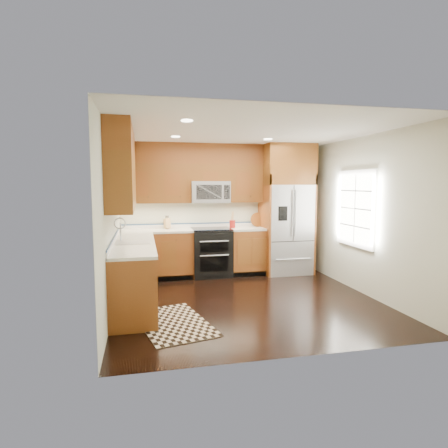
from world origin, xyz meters
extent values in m
plane|color=black|center=(0.00, 0.00, 0.00)|extent=(4.00, 4.00, 0.00)
cube|color=beige|center=(0.00, 2.00, 1.30)|extent=(4.00, 0.02, 2.60)
cube|color=beige|center=(-2.00, 0.00, 1.30)|extent=(0.02, 4.00, 2.60)
cube|color=beige|center=(2.00, 0.00, 1.30)|extent=(0.02, 4.00, 2.60)
cube|color=white|center=(1.98, 0.20, 1.40)|extent=(0.04, 1.10, 1.30)
cube|color=white|center=(1.97, 0.20, 1.40)|extent=(0.02, 0.95, 1.15)
cube|color=brown|center=(-1.31, 1.70, 0.45)|extent=(1.37, 0.60, 0.90)
cube|color=brown|center=(0.49, 1.70, 0.45)|extent=(0.72, 0.60, 0.90)
cube|color=brown|center=(-1.70, 0.20, 0.45)|extent=(0.60, 2.40, 0.90)
cube|color=beige|center=(-0.57, 1.70, 0.92)|extent=(2.85, 0.62, 0.04)
cube|color=beige|center=(-1.70, 0.20, 0.92)|extent=(0.62, 2.40, 0.04)
cube|color=brown|center=(-0.57, 1.83, 1.83)|extent=(2.85, 0.33, 0.75)
cube|color=brown|center=(-1.83, 0.20, 1.83)|extent=(0.33, 2.40, 0.75)
cube|color=brown|center=(-0.57, 1.83, 2.40)|extent=(2.85, 0.33, 0.40)
cube|color=brown|center=(-1.83, 0.20, 2.40)|extent=(0.33, 2.40, 0.40)
cube|color=black|center=(-0.25, 1.67, 0.46)|extent=(0.76, 0.64, 0.92)
cube|color=black|center=(-0.25, 1.67, 0.94)|extent=(0.76, 0.60, 0.02)
cube|color=black|center=(-0.25, 1.35, 0.62)|extent=(0.55, 0.01, 0.18)
cube|color=black|center=(-0.25, 1.35, 0.30)|extent=(0.55, 0.01, 0.28)
cylinder|color=#B2B2B7|center=(-0.25, 1.33, 0.74)|extent=(0.55, 0.02, 0.02)
cylinder|color=#B2B2B7|center=(-0.25, 1.33, 0.47)|extent=(0.55, 0.02, 0.02)
cube|color=#B2B2B7|center=(-0.25, 1.80, 1.66)|extent=(0.76, 0.40, 0.42)
cube|color=black|center=(-0.30, 1.60, 1.66)|extent=(0.50, 0.01, 0.28)
cube|color=#B2B2B7|center=(1.30, 1.63, 0.90)|extent=(0.90, 0.74, 1.80)
cube|color=black|center=(1.30, 1.26, 1.25)|extent=(0.01, 0.01, 1.08)
cube|color=black|center=(1.08, 1.25, 1.25)|extent=(0.18, 0.01, 0.28)
cube|color=brown|center=(0.83, 1.63, 1.00)|extent=(0.04, 0.74, 2.00)
cube|color=brown|center=(1.77, 1.63, 1.00)|extent=(0.04, 0.74, 2.00)
cube|color=brown|center=(1.30, 1.63, 2.20)|extent=(0.98, 0.74, 0.80)
cube|color=#B2B2B7|center=(-1.70, 0.20, 0.95)|extent=(0.50, 0.42, 0.02)
cylinder|color=#B2B2B7|center=(-1.90, 0.42, 1.08)|extent=(0.02, 0.02, 0.28)
torus|color=#B2B2B7|center=(-1.90, 0.34, 1.22)|extent=(0.18, 0.02, 0.18)
cube|color=black|center=(-1.20, -0.75, 0.01)|extent=(1.11, 1.52, 0.01)
cube|color=tan|center=(-1.09, 1.86, 1.04)|extent=(0.13, 0.15, 0.20)
cylinder|color=maroon|center=(0.19, 1.72, 1.02)|extent=(0.14, 0.14, 0.16)
cylinder|color=brown|center=(0.75, 1.83, 0.95)|extent=(0.32, 0.32, 0.02)
camera|label=1|loc=(-1.56, -5.51, 1.81)|focal=30.00mm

